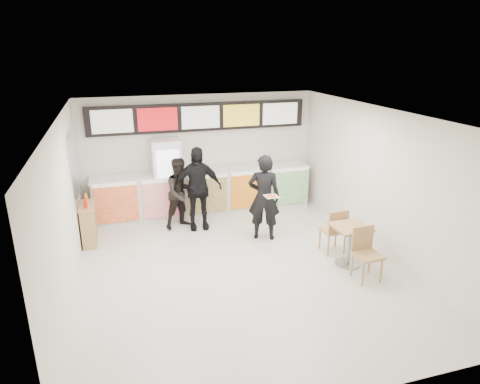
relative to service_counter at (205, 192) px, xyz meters
name	(u,v)px	position (x,y,z in m)	size (l,w,h in m)	color
floor	(239,268)	(0.00, -3.09, -0.57)	(7.00, 7.00, 0.00)	beige
ceiling	(239,115)	(0.00, -3.09, 2.43)	(7.00, 7.00, 0.00)	white
wall_back	(201,153)	(0.00, 0.41, 0.93)	(6.00, 6.00, 0.00)	silver
wall_left	(66,214)	(-3.00, -3.09, 0.93)	(7.00, 7.00, 0.00)	silver
wall_right	(380,182)	(3.00, -3.09, 0.93)	(7.00, 7.00, 0.00)	silver
service_counter	(205,192)	(0.00, 0.00, 0.00)	(5.56, 0.77, 1.14)	silver
menu_board	(200,117)	(0.00, 0.32, 1.88)	(5.50, 0.14, 0.70)	black
drinks_fridge	(167,179)	(-0.93, 0.02, 0.43)	(0.70, 0.67, 2.00)	white
mirror_panel	(74,162)	(-2.99, -0.64, 1.18)	(0.01, 2.00, 1.50)	#B2B7BF
customer_main	(264,197)	(0.93, -1.88, 0.40)	(0.71, 0.46, 1.94)	black
customer_left	(181,193)	(-0.72, -0.72, 0.28)	(0.82, 0.64, 1.70)	black
customer_mid	(197,188)	(-0.37, -0.90, 0.42)	(1.16, 0.48, 1.98)	black
pizza_slice	(271,196)	(0.93, -2.33, 0.58)	(0.36, 0.36, 0.02)	beige
cafe_table	(349,238)	(2.11, -3.55, 0.00)	(0.69, 1.71, 0.99)	tan
condiment_ledge	(89,224)	(-2.82, -1.05, -0.11)	(0.33, 0.80, 1.07)	tan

